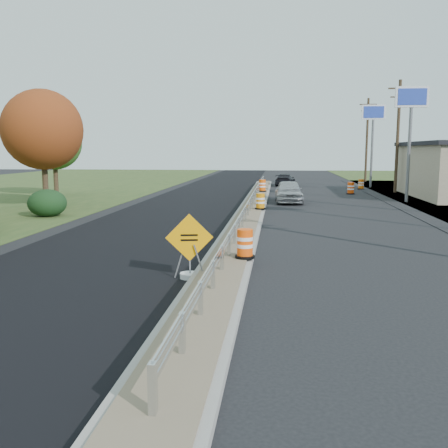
# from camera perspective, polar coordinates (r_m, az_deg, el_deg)

# --- Properties ---
(ground) EXTENTS (140.00, 140.00, 0.00)m
(ground) POSITION_cam_1_polar(r_m,az_deg,el_deg) (20.33, 1.69, -1.84)
(ground) COLOR black
(ground) RESTS_ON ground
(milled_overlay) EXTENTS (7.20, 120.00, 0.01)m
(milled_overlay) POSITION_cam_1_polar(r_m,az_deg,el_deg) (30.75, -5.02, 1.66)
(milled_overlay) COLOR black
(milled_overlay) RESTS_ON ground
(median) EXTENTS (1.60, 55.00, 0.23)m
(median) POSITION_cam_1_polar(r_m,az_deg,el_deg) (28.20, 2.98, 1.28)
(median) COLOR gray
(median) RESTS_ON ground
(guardrail) EXTENTS (0.10, 46.15, 0.72)m
(guardrail) POSITION_cam_1_polar(r_m,az_deg,el_deg) (29.13, 3.11, 2.73)
(guardrail) COLOR silver
(guardrail) RESTS_ON median
(pylon_sign_mid) EXTENTS (2.20, 0.30, 7.90)m
(pylon_sign_mid) POSITION_cam_1_polar(r_m,az_deg,el_deg) (37.14, 20.62, 12.33)
(pylon_sign_mid) COLOR slate
(pylon_sign_mid) RESTS_ON ground
(pylon_sign_north) EXTENTS (2.20, 0.30, 7.90)m
(pylon_sign_north) POSITION_cam_1_polar(r_m,az_deg,el_deg) (50.81, 16.68, 11.33)
(pylon_sign_north) COLOR slate
(pylon_sign_north) RESTS_ON ground
(utility_pole_nmid) EXTENTS (1.90, 0.26, 9.40)m
(utility_pole_nmid) POSITION_cam_1_polar(r_m,az_deg,el_deg) (45.06, 19.24, 9.66)
(utility_pole_nmid) COLOR #473523
(utility_pole_nmid) RESTS_ON ground
(utility_pole_north) EXTENTS (1.90, 0.26, 9.40)m
(utility_pole_north) POSITION_cam_1_polar(r_m,az_deg,el_deg) (59.78, 16.02, 9.40)
(utility_pole_north) COLOR #473523
(utility_pole_north) RESTS_ON ground
(hedge_north) EXTENTS (2.09, 2.09, 1.52)m
(hedge_north) POSITION_cam_1_polar(r_m,az_deg,el_deg) (28.97, -19.54, 2.28)
(hedge_north) COLOR black
(hedge_north) RESTS_ON ground
(tree_near_red) EXTENTS (4.95, 4.95, 7.35)m
(tree_near_red) POSITION_cam_1_polar(r_m,az_deg,el_deg) (33.32, -20.03, 10.08)
(tree_near_red) COLOR #473523
(tree_near_red) RESTS_ON ground
(tree_near_back) EXTENTS (4.29, 4.29, 6.37)m
(tree_near_back) POSITION_cam_1_polar(r_m,az_deg,el_deg) (41.82, -18.85, 8.81)
(tree_near_back) COLOR #473523
(tree_near_back) RESTS_ON ground
(caution_sign) EXTENTS (1.33, 0.56, 1.87)m
(caution_sign) POSITION_cam_1_polar(r_m,az_deg,el_deg) (14.25, -3.95, -4.38)
(caution_sign) COLOR white
(caution_sign) RESTS_ON ground
(barrel_median_near) EXTENTS (0.63, 0.63, 0.92)m
(barrel_median_near) POSITION_cam_1_polar(r_m,az_deg,el_deg) (15.85, 2.41, -2.33)
(barrel_median_near) COLOR black
(barrel_median_near) RESTS_ON median
(barrel_median_mid) EXTENTS (0.62, 0.62, 0.91)m
(barrel_median_mid) POSITION_cam_1_polar(r_m,az_deg,el_deg) (28.94, 4.18, 2.56)
(barrel_median_mid) COLOR black
(barrel_median_mid) RESTS_ON median
(barrel_median_far) EXTENTS (0.67, 0.67, 0.99)m
(barrel_median_far) POSITION_cam_1_polar(r_m,az_deg,el_deg) (41.18, 4.41, 4.36)
(barrel_median_far) COLOR black
(barrel_median_far) RESTS_ON median
(barrel_shoulder_mid) EXTENTS (0.67, 0.67, 0.99)m
(barrel_shoulder_mid) POSITION_cam_1_polar(r_m,az_deg,el_deg) (42.65, 14.28, 3.96)
(barrel_shoulder_mid) COLOR black
(barrel_shoulder_mid) RESTS_ON ground
(barrel_shoulder_far) EXTENTS (0.64, 0.64, 0.93)m
(barrel_shoulder_far) POSITION_cam_1_polar(r_m,az_deg,el_deg) (48.10, 15.39, 4.37)
(barrel_shoulder_far) COLOR black
(barrel_shoulder_far) RESTS_ON ground
(car_silver) EXTENTS (2.00, 4.60, 1.55)m
(car_silver) POSITION_cam_1_polar(r_m,az_deg,el_deg) (35.00, 7.41, 3.71)
(car_silver) COLOR #ADAEB2
(car_silver) RESTS_ON ground
(car_dark_far) EXTENTS (2.23, 4.39, 1.22)m
(car_dark_far) POSITION_cam_1_polar(r_m,az_deg,el_deg) (51.54, 7.01, 5.05)
(car_dark_far) COLOR black
(car_dark_far) RESTS_ON ground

